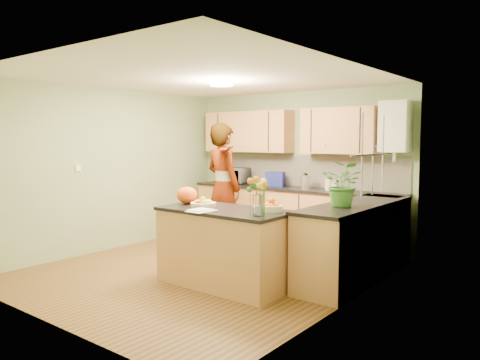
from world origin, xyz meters
The scene contains 28 objects.
floor centered at (0.00, 0.00, 0.00)m, with size 4.50×4.50×0.00m, color #553718.
ceiling centered at (0.00, 0.00, 2.50)m, with size 4.00×4.50×0.02m, color white.
wall_back centered at (0.00, 2.25, 1.25)m, with size 4.00×0.02×2.50m, color gray.
wall_front centered at (0.00, -2.25, 1.25)m, with size 4.00×0.02×2.50m, color gray.
wall_left centered at (-2.00, 0.00, 1.25)m, with size 0.02×4.50×2.50m, color gray.
wall_right centered at (2.00, 0.00, 1.25)m, with size 0.02×4.50×2.50m, color gray.
back_counter centered at (0.10, 1.95, 0.47)m, with size 3.64×0.62×0.94m.
right_counter centered at (1.70, 0.85, 0.47)m, with size 0.62×2.24×0.94m.
splashback centered at (0.10, 2.23, 1.20)m, with size 3.60×0.02×0.52m, color beige.
upper_cabinets centered at (-0.18, 2.08, 1.85)m, with size 3.20×0.34×0.70m.
boiler centered at (1.70, 2.09, 1.90)m, with size 0.40×0.30×0.86m.
window_right centered at (1.99, 0.60, 1.55)m, with size 0.01×1.30×1.05m.
light_switch centered at (-1.99, -0.60, 1.30)m, with size 0.02×0.09×0.09m, color white.
ceiling_lamp centered at (0.00, 0.30, 2.46)m, with size 0.30×0.30×0.07m.
peninsula_island centered at (0.59, -0.34, 0.46)m, with size 1.58×0.81×0.91m.
fruit_dish centered at (0.24, -0.34, 0.95)m, with size 0.31×0.31×0.11m.
orange_bowl centered at (1.14, -0.19, 0.97)m, with size 0.25×0.25×0.15m.
flower_vase centered at (1.19, -0.52, 1.24)m, with size 0.27×0.27×0.50m.
orange_bag centered at (-0.08, -0.29, 1.02)m, with size 0.28×0.24×0.21m, color #EF5713.
papers centered at (0.49, -0.64, 0.91)m, with size 0.23×0.32×0.01m, color white.
violinist centered at (-0.54, 0.97, 0.98)m, with size 0.72×0.47×1.96m, color tan.
violin centered at (-0.34, 0.75, 1.57)m, with size 0.56×0.23×0.11m, color #520B05, non-canonical shape.
microwave centered at (-1.10, 1.93, 1.08)m, with size 0.50×0.34×0.28m, color white.
blue_box centered at (-0.26, 1.98, 1.06)m, with size 0.30×0.22×0.24m, color navy.
kettle centered at (0.34, 1.95, 1.06)m, with size 0.15×0.15×0.29m.
jar_cream centered at (0.75, 1.95, 1.02)m, with size 0.11×0.11×0.17m, color beige.
jar_white centered at (0.89, 1.89, 1.02)m, with size 0.10×0.10×0.16m, color white.
potted_plant centered at (1.70, 0.47, 1.20)m, with size 0.48×0.41×0.53m, color #3A7B29.
Camera 1 is at (4.06, -4.50, 1.72)m, focal length 35.00 mm.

